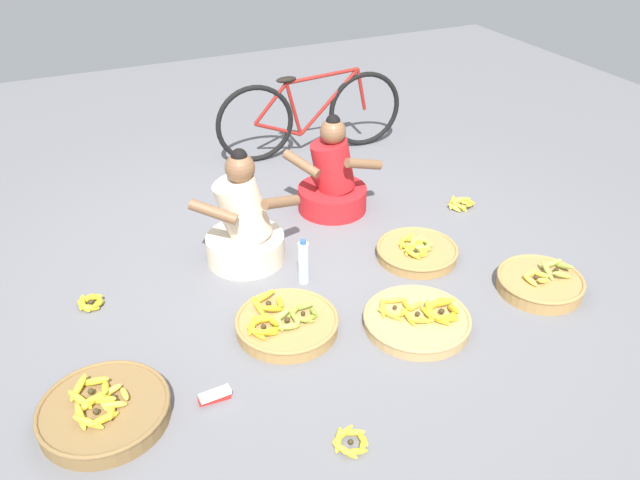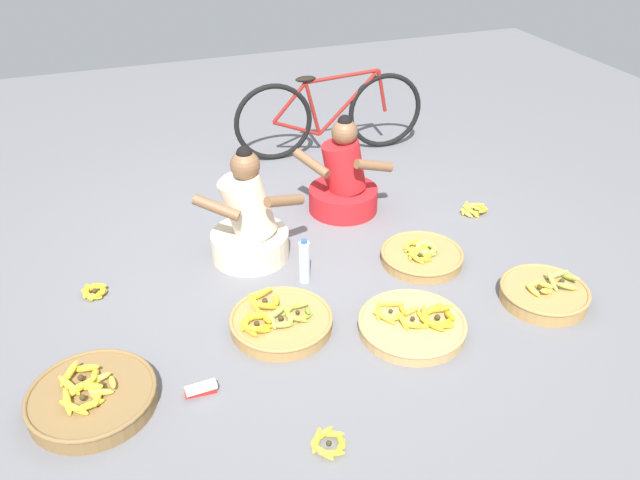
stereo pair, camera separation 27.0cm
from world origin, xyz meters
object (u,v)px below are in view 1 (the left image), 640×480
object	(u,v)px
bicycle_leaning	(311,115)
banana_basket_mid_right	(540,283)
banana_basket_back_right	(286,323)
vendor_woman_front	(244,226)
banana_basket_near_vendor	(418,320)
loose_bananas_back_left	(351,442)
loose_bananas_mid_left	(460,204)
vendor_woman_behind	(332,181)
loose_bananas_front_right	(91,302)
packet_carton_stack	(215,396)
banana_basket_near_bicycle	(104,411)
banana_basket_back_center	(417,251)
water_bottle	(303,262)

from	to	relation	value
bicycle_leaning	banana_basket_mid_right	bearing A→B (deg)	-79.91
bicycle_leaning	banana_basket_back_right	bearing A→B (deg)	-117.30
banana_basket_back_right	banana_basket_mid_right	size ratio (longest dim) A/B	1.11
vendor_woman_front	banana_basket_near_vendor	bearing A→B (deg)	-58.22
loose_bananas_back_left	loose_bananas_mid_left	bearing A→B (deg)	43.40
vendor_woman_behind	loose_bananas_mid_left	size ratio (longest dim) A/B	3.15
banana_basket_mid_right	loose_bananas_back_left	xyz separation A→B (m)	(-1.63, -0.60, -0.03)
vendor_woman_front	banana_basket_near_vendor	world-z (taller)	vendor_woman_front
vendor_woman_front	banana_basket_back_right	xyz separation A→B (m)	(-0.04, -0.80, -0.21)
vendor_woman_behind	loose_bananas_front_right	bearing A→B (deg)	-165.32
loose_bananas_back_left	banana_basket_back_right	bearing A→B (deg)	87.44
loose_bananas_back_left	vendor_woman_behind	bearing A→B (deg)	66.67
loose_bananas_mid_left	bicycle_leaning	bearing A→B (deg)	114.06
bicycle_leaning	banana_basket_mid_right	world-z (taller)	bicycle_leaning
vendor_woman_behind	packet_carton_stack	distance (m)	2.10
banana_basket_near_vendor	loose_bananas_back_left	world-z (taller)	banana_basket_near_vendor
vendor_woman_front	vendor_woman_behind	bearing A→B (deg)	25.21
vendor_woman_front	banana_basket_back_right	distance (m)	0.83
vendor_woman_behind	banana_basket_near_bicycle	world-z (taller)	vendor_woman_behind
banana_basket_near_bicycle	banana_basket_back_center	size ratio (longest dim) A/B	1.16
water_bottle	packet_carton_stack	distance (m)	1.12
loose_bananas_mid_left	water_bottle	world-z (taller)	water_bottle
vendor_woman_behind	loose_bananas_back_left	bearing A→B (deg)	-113.33
vendor_woman_behind	bicycle_leaning	bearing A→B (deg)	74.68
banana_basket_near_vendor	loose_bananas_mid_left	world-z (taller)	banana_basket_near_vendor
bicycle_leaning	banana_basket_near_bicycle	xyz separation A→B (m)	(-2.20, -2.47, -0.30)
loose_bananas_mid_left	water_bottle	distance (m)	1.55
packet_carton_stack	banana_basket_near_vendor	bearing A→B (deg)	3.54
vendor_woman_front	loose_bananas_back_left	xyz separation A→B (m)	(-0.08, -1.70, -0.23)
vendor_woman_front	loose_bananas_front_right	xyz separation A→B (m)	(-1.03, -0.10, -0.23)
loose_bananas_back_left	packet_carton_stack	distance (m)	0.74
banana_basket_near_bicycle	loose_bananas_back_left	size ratio (longest dim) A/B	3.24
loose_bananas_mid_left	water_bottle	bearing A→B (deg)	-164.70
vendor_woman_front	banana_basket_back_center	bearing A→B (deg)	-23.43
loose_bananas_mid_left	loose_bananas_front_right	xyz separation A→B (m)	(-2.76, -0.11, -0.00)
banana_basket_near_vendor	packet_carton_stack	xyz separation A→B (m)	(-1.24, -0.08, -0.02)
vendor_woman_behind	banana_basket_back_right	xyz separation A→B (m)	(-0.86, -1.19, -0.19)
vendor_woman_front	vendor_woman_behind	xyz separation A→B (m)	(0.83, 0.39, -0.02)
packet_carton_stack	vendor_woman_behind	bearing A→B (deg)	47.94
bicycle_leaning	banana_basket_near_vendor	bearing A→B (deg)	-99.92
vendor_woman_behind	loose_bananas_mid_left	distance (m)	1.01
banana_basket_back_right	packet_carton_stack	bearing A→B (deg)	-146.08
banana_basket_near_bicycle	loose_bananas_mid_left	xyz separation A→B (m)	(2.83, 1.07, -0.03)
vendor_woman_front	packet_carton_stack	distance (m)	1.31
vendor_woman_front	loose_bananas_mid_left	distance (m)	1.75
banana_basket_near_bicycle	banana_basket_back_center	world-z (taller)	banana_basket_near_bicycle
banana_basket_back_center	loose_bananas_mid_left	size ratio (longest dim) A/B	2.28
bicycle_leaning	loose_bananas_back_left	xyz separation A→B (m)	(-1.18, -3.12, -0.33)
loose_bananas_front_right	bicycle_leaning	bearing A→B (deg)	35.32
loose_bananas_back_left	banana_basket_near_bicycle	bearing A→B (deg)	147.57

